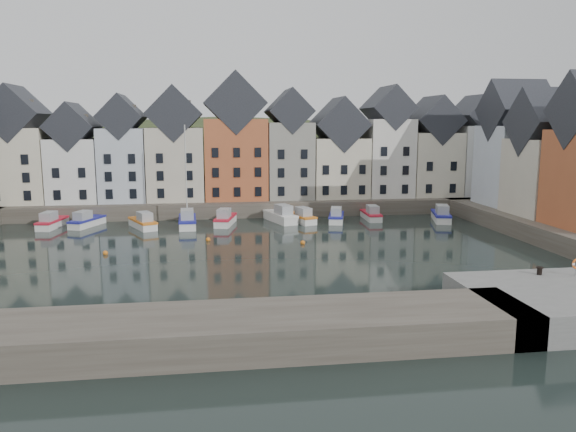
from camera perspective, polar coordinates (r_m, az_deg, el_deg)
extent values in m
plane|color=black|center=(54.34, -3.88, -4.17)|extent=(260.00, 260.00, 0.00)
cube|color=#433C33|center=(83.60, -5.42, 1.32)|extent=(90.00, 16.00, 2.00)
cube|color=#433C33|center=(33.45, -18.64, -11.70)|extent=(50.00, 6.00, 2.00)
ellipsoid|color=#253118|center=(113.02, -5.90, -6.39)|extent=(153.60, 70.40, 64.00)
sphere|color=#193116|center=(104.19, -13.78, 6.95)|extent=(5.77, 5.77, 5.77)
sphere|color=#193116|center=(117.08, 6.12, 7.13)|extent=(5.27, 5.27, 5.27)
sphere|color=#193116|center=(112.76, 10.39, 6.82)|extent=(5.07, 5.07, 5.07)
sphere|color=#193116|center=(109.49, 1.42, 6.86)|extent=(5.01, 5.01, 5.01)
sphere|color=#193116|center=(114.59, -25.40, 5.45)|extent=(3.94, 3.94, 3.94)
sphere|color=#193116|center=(117.50, 7.83, 7.07)|extent=(5.21, 5.21, 5.21)
sphere|color=#193116|center=(111.56, -5.16, 7.14)|extent=(5.45, 5.45, 5.45)
sphere|color=#193116|center=(109.36, 14.35, 6.25)|extent=(4.49, 4.49, 4.49)
cube|color=beige|center=(84.77, -25.58, 4.65)|extent=(7.67, 8.00, 10.07)
cube|color=black|center=(84.58, -25.92, 9.33)|extent=(7.67, 8.16, 7.67)
cube|color=silver|center=(82.94, -20.75, 4.37)|extent=(6.56, 8.00, 8.61)
cube|color=black|center=(82.69, -20.99, 8.46)|extent=(6.56, 8.16, 6.56)
cube|color=silver|center=(81.71, -16.29, 5.03)|extent=(6.20, 8.00, 10.02)
cube|color=black|center=(81.51, -16.50, 9.62)|extent=(6.20, 8.16, 6.20)
cube|color=beige|center=(81.01, -11.29, 5.21)|extent=(7.70, 8.00, 10.08)
cube|color=black|center=(80.81, -11.45, 10.13)|extent=(7.70, 8.16, 7.70)
cube|color=#B15832|center=(80.94, -5.37, 5.78)|extent=(8.69, 8.00, 11.28)
cube|color=black|center=(80.81, -5.46, 11.30)|extent=(8.69, 8.16, 8.69)
cube|color=gray|center=(81.68, 0.06, 5.68)|extent=(6.43, 8.00, 10.78)
cube|color=black|center=(81.52, 0.06, 10.58)|extent=(6.43, 8.16, 6.43)
cube|color=beige|center=(83.11, 5.07, 4.94)|extent=(7.88, 8.00, 8.56)
cube|color=black|center=(82.86, 5.13, 9.23)|extent=(7.88, 8.16, 7.88)
cube|color=silver|center=(84.99, 9.93, 5.85)|extent=(6.50, 8.00, 11.27)
cube|color=black|center=(84.85, 10.07, 10.74)|extent=(6.50, 8.16, 6.50)
cube|color=beige|center=(87.47, 14.31, 5.16)|extent=(7.23, 8.00, 9.32)
cube|color=black|center=(87.25, 14.48, 9.38)|extent=(7.23, 8.16, 7.23)
cube|color=silver|center=(90.26, 18.36, 5.41)|extent=(6.18, 8.00, 10.32)
cube|color=black|center=(90.09, 18.59, 9.66)|extent=(6.18, 8.16, 6.18)
cube|color=silver|center=(79.80, 21.92, 4.76)|extent=(7.47, 8.00, 10.38)
cube|color=black|center=(79.62, 22.24, 9.91)|extent=(7.62, 8.00, 8.00)
cube|color=beige|center=(73.05, 25.00, 3.60)|extent=(8.14, 8.00, 8.89)
cube|color=black|center=(72.78, 25.35, 8.63)|extent=(8.30, 8.00, 8.00)
sphere|color=orange|center=(61.98, -8.13, -2.40)|extent=(0.50, 0.50, 0.50)
sphere|color=orange|center=(59.86, 1.50, -2.73)|extent=(0.50, 0.50, 0.50)
sphere|color=orange|center=(58.00, -18.06, -3.60)|extent=(0.50, 0.50, 0.50)
cube|color=silver|center=(75.07, -22.81, -0.83)|extent=(2.66, 6.03, 1.07)
cube|color=red|center=(74.97, -22.83, -0.39)|extent=(2.77, 6.16, 0.24)
cube|color=#919498|center=(74.09, -23.13, -0.06)|extent=(1.72, 2.52, 1.17)
cube|color=silver|center=(74.34, -19.71, -0.74)|extent=(3.73, 5.99, 1.06)
cube|color=navy|center=(74.25, -19.74, -0.30)|extent=(3.86, 6.13, 0.24)
cube|color=#919498|center=(73.45, -20.13, 0.03)|extent=(2.10, 2.64, 1.15)
cube|color=silver|center=(71.12, -14.54, -0.92)|extent=(4.01, 6.09, 1.08)
cube|color=orange|center=(71.02, -14.56, -0.45)|extent=(4.15, 6.24, 0.25)
cube|color=#919498|center=(70.10, -14.36, -0.09)|extent=(2.21, 2.71, 1.18)
cube|color=silver|center=(70.79, -10.17, -0.78)|extent=(2.20, 6.61, 1.20)
cube|color=navy|center=(70.68, -10.19, -0.26)|extent=(2.31, 6.75, 0.27)
cube|color=#919498|center=(69.61, -10.20, 0.14)|extent=(1.62, 2.67, 1.31)
cylinder|color=silver|center=(70.63, -10.32, 4.24)|extent=(0.15, 0.15, 12.00)
cube|color=silver|center=(71.69, -6.37, -0.59)|extent=(3.09, 6.26, 1.10)
cube|color=red|center=(71.59, -6.38, -0.11)|extent=(3.21, 6.40, 0.25)
cube|color=#919498|center=(70.62, -6.52, 0.25)|extent=(1.90, 2.65, 1.20)
cube|color=silver|center=(73.23, -0.80, -0.29)|extent=(3.88, 6.90, 1.21)
cube|color=silver|center=(73.12, -0.80, 0.22)|extent=(4.03, 7.06, 0.28)
cube|color=#919498|center=(72.13, -0.47, 0.63)|extent=(2.27, 2.99, 1.32)
cube|color=silver|center=(72.89, 1.24, -0.37)|extent=(3.56, 6.05, 1.06)
cube|color=orange|center=(72.79, 1.24, 0.08)|extent=(3.69, 6.19, 0.24)
cube|color=#919498|center=(71.95, 1.57, 0.43)|extent=(2.05, 2.64, 1.16)
cube|color=silver|center=(73.55, 4.94, -0.32)|extent=(3.12, 5.92, 1.04)
cube|color=navy|center=(73.45, 4.95, 0.11)|extent=(3.25, 6.05, 0.24)
cube|color=#919498|center=(72.52, 4.93, 0.45)|extent=(1.87, 2.54, 1.13)
cube|color=silver|center=(75.82, 8.42, -0.10)|extent=(1.92, 5.67, 1.03)
cube|color=red|center=(75.73, 8.43, 0.32)|extent=(2.02, 5.78, 0.23)
cube|color=#919498|center=(74.84, 8.59, 0.64)|extent=(1.40, 2.29, 1.12)
cube|color=silver|center=(76.65, 15.27, -0.20)|extent=(3.53, 6.52, 1.15)
cube|color=navy|center=(76.55, 15.29, 0.26)|extent=(3.67, 6.67, 0.26)
cube|color=#919498|center=(75.53, 15.40, 0.62)|extent=(2.09, 2.81, 1.25)
cylinder|color=black|center=(44.33, 24.19, -5.14)|extent=(0.36, 0.36, 0.50)
cylinder|color=black|center=(44.27, 24.21, -4.80)|extent=(0.48, 0.48, 0.08)
cube|color=gray|center=(45.03, 27.25, -4.76)|extent=(0.10, 0.10, 1.10)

